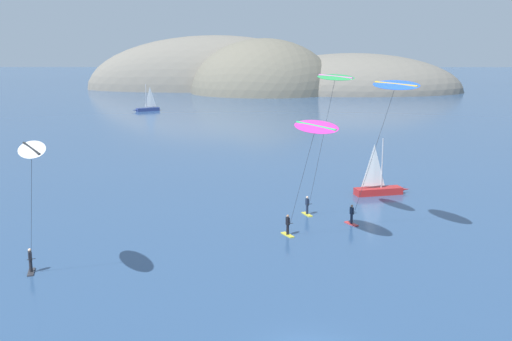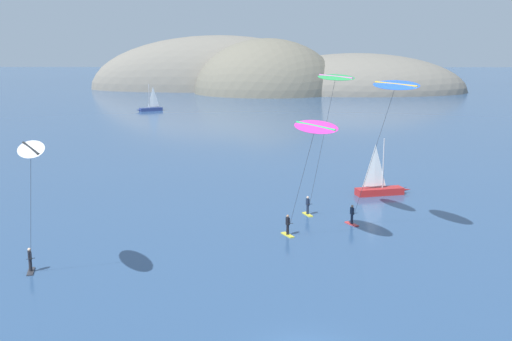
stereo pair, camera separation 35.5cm
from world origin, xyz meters
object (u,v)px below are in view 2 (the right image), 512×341
object	(u,v)px
kitesurfer_white	(31,159)
kitesurfer_magenta	(313,134)
kitesurfer_green	(333,90)
sailboat_near	(382,188)
kitesurfer_blue	(392,96)
sailboat_far	(149,108)

from	to	relation	value
kitesurfer_white	kitesurfer_magenta	size ratio (longest dim) A/B	0.97
kitesurfer_green	sailboat_near	bearing A→B (deg)	59.73
kitesurfer_white	kitesurfer_blue	xyz separation A→B (m)	(23.75, 9.86, 2.97)
kitesurfer_white	kitesurfer_blue	bearing A→B (deg)	22.53
kitesurfer_white	kitesurfer_magenta	world-z (taller)	kitesurfer_magenta
sailboat_near	kitesurfer_blue	bearing A→B (deg)	-99.00
sailboat_near	sailboat_far	world-z (taller)	same
kitesurfer_green	kitesurfer_magenta	distance (m)	6.63
sailboat_near	sailboat_far	distance (m)	81.00
kitesurfer_blue	kitesurfer_magenta	distance (m)	6.78
sailboat_far	kitesurfer_magenta	distance (m)	93.64
kitesurfer_green	kitesurfer_blue	size ratio (longest dim) A/B	1.02
sailboat_near	kitesurfer_blue	distance (m)	18.32
sailboat_near	sailboat_far	xyz separation A→B (m)	(-36.31, 72.41, 0.00)
kitesurfer_white	kitesurfer_magenta	xyz separation A→B (m)	(17.80, 8.01, 0.32)
kitesurfer_blue	kitesurfer_magenta	xyz separation A→B (m)	(-5.96, -1.85, -2.65)
sailboat_far	kitesurfer_white	distance (m)	97.84
sailboat_far	kitesurfer_white	world-z (taller)	kitesurfer_white
sailboat_near	kitesurfer_green	distance (m)	16.55
sailboat_near	kitesurfer_magenta	xyz separation A→B (m)	(-8.29, -16.59, 7.98)
kitesurfer_green	kitesurfer_magenta	size ratio (longest dim) A/B	1.31
sailboat_near	kitesurfer_magenta	distance (m)	20.19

